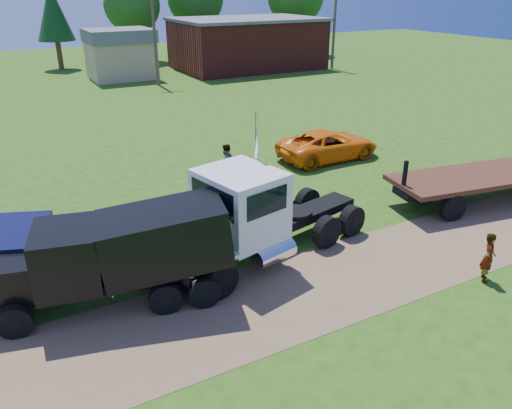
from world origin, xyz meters
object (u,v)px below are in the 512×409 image
white_semi_tractor (243,218)px  spectator_a (488,257)px  flatbed_trailer (489,179)px  orange_pickup (328,145)px  black_dump_truck (121,253)px

white_semi_tractor → spectator_a: white_semi_tractor is taller
white_semi_tractor → spectator_a: (6.31, -4.71, -0.85)m
white_semi_tractor → spectator_a: 7.93m
flatbed_trailer → white_semi_tractor: bearing=-172.3°
orange_pickup → black_dump_truck: bearing=120.1°
white_semi_tractor → flatbed_trailer: size_ratio=0.89×
white_semi_tractor → orange_pickup: 11.85m
white_semi_tractor → spectator_a: size_ratio=5.00×
orange_pickup → flatbed_trailer: size_ratio=0.60×
orange_pickup → spectator_a: bearing=166.5°
black_dump_truck → spectator_a: size_ratio=4.26×
white_semi_tractor → black_dump_truck: size_ratio=1.17×
flatbed_trailer → orange_pickup: bearing=118.8°
black_dump_truck → spectator_a: (10.46, -4.37, -0.82)m
black_dump_truck → flatbed_trailer: size_ratio=0.76×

